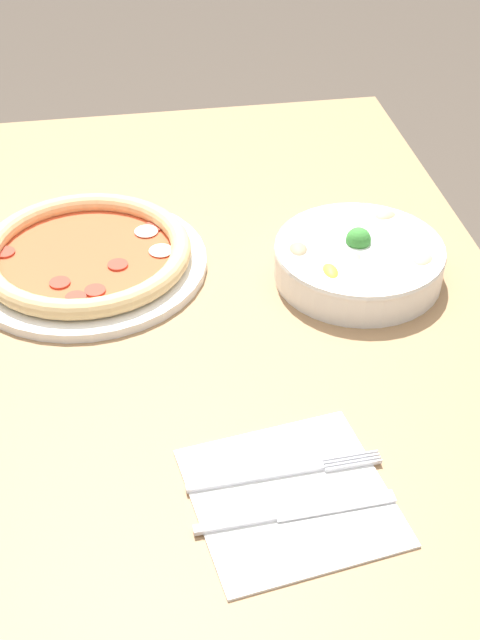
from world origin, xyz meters
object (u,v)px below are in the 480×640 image
Objects in this scene: pizza at (86,256)px; knife at (287,514)px; fork at (283,473)px; bowl at (359,259)px.

pizza is 0.48m from knife.
fork is at bearing 24.18° from pizza.
knife is (0.45, 0.17, -0.01)m from pizza.
fork is at bearing -27.27° from bowl.
pizza is at bearing 111.32° from fork.
bowl is 1.10× the size of knife.
bowl reaches higher than pizza.
fork is (0.32, -0.16, -0.02)m from bowl.
pizza is 0.35m from bowl.
bowl reaches higher than fork.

